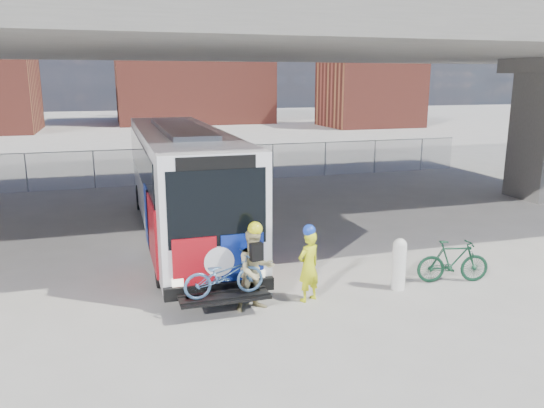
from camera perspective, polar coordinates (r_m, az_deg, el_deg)
name	(u,v)px	position (r m, az deg, el deg)	size (l,w,h in m)	color
ground	(263,255)	(16.00, -0.94, -5.45)	(160.00, 160.00, 0.00)	#9E9991
bus	(182,174)	(17.72, -9.70, 3.23)	(2.67, 12.93, 3.69)	silver
overpass	(230,37)	(19.09, -4.52, 17.45)	(40.00, 16.00, 7.95)	#605E59
chainlink_fence	(197,155)	(27.15, -8.04, 5.26)	(30.00, 0.06, 30.00)	gray
brick_buildings	(155,77)	(63.03, -12.45, 13.20)	(54.00, 22.00, 12.00)	brown
smokestack	(249,21)	(72.28, -2.53, 19.07)	(2.20, 2.20, 25.00)	brown
bollard	(399,262)	(13.61, 13.51, -6.10)	(0.34, 0.34, 1.32)	silver
cyclist_hivis	(309,264)	(12.54, 3.96, -6.49)	(0.73, 0.62, 1.88)	yellow
cyclist_tan	(255,269)	(12.01, -1.80, -6.98)	(1.03, 0.86, 2.08)	tan
bike_parked	(453,261)	(14.49, 18.90, -5.86)	(0.53, 1.88, 1.13)	#123824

